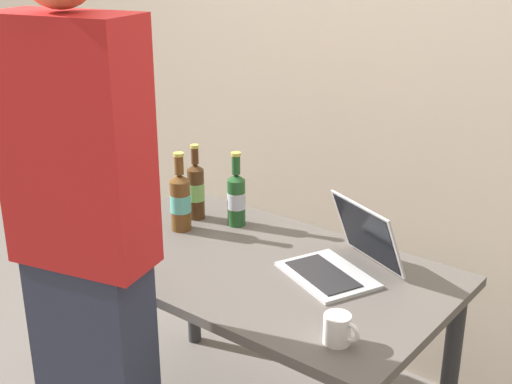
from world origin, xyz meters
TOP-DOWN VIEW (x-y plane):
  - desk at (0.00, 0.00)m, footprint 1.31×0.75m
  - laptop at (0.28, 0.12)m, footprint 0.40×0.40m
  - beer_bottle_brown at (-0.41, 0.16)m, footprint 0.07×0.07m
  - beer_bottle_green at (-0.38, 0.04)m, footprint 0.08×0.08m
  - beer_bottle_dark at (-0.24, 0.20)m, footprint 0.07×0.07m
  - person_figure at (-0.14, -0.57)m, footprint 0.42×0.31m
  - coffee_mug at (0.48, -0.24)m, footprint 0.11×0.07m
  - back_wall at (0.00, 0.75)m, footprint 6.00×0.10m

SIDE VIEW (x-z plane):
  - desk at x=0.00m, z-range 0.26..0.96m
  - coffee_mug at x=0.48m, z-range 0.71..0.79m
  - laptop at x=0.28m, z-range 0.65..0.87m
  - beer_bottle_dark at x=-0.24m, z-range 0.67..0.96m
  - beer_bottle_green at x=-0.38m, z-range 0.67..0.97m
  - beer_bottle_brown at x=-0.41m, z-range 0.67..0.97m
  - person_figure at x=-0.14m, z-range 0.03..1.81m
  - back_wall at x=0.00m, z-range 0.00..2.60m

